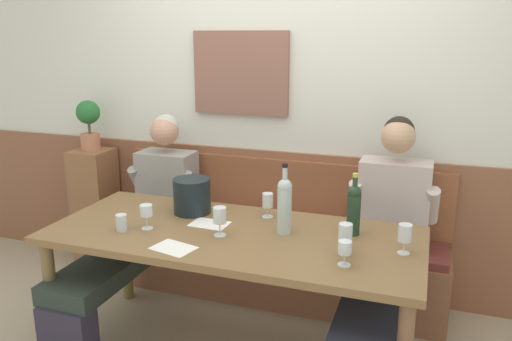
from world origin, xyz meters
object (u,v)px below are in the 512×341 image
Objects in this scene: wall_bench at (272,258)px; ice_bucket at (192,196)px; wine_glass_center_rear at (146,212)px; wine_glass_near_bucket at (405,235)px; wine_bottle_clear_water at (354,208)px; dining_table at (233,246)px; water_tumbler_center at (121,223)px; person_left_seat at (141,219)px; wine_bottle_green_tall at (284,204)px; wine_glass_mid_left at (345,234)px; potted_plant at (89,122)px; wine_glass_right_end at (220,217)px; wine_glass_mid_right at (268,202)px; person_center_left_seat at (386,247)px; wine_glass_left_end at (345,248)px.

ice_bucket is (-0.34, -0.52, 0.57)m from wall_bench.
wine_glass_near_bucket reaches higher than wine_glass_center_rear.
wine_glass_center_rear is (-1.08, -0.29, -0.05)m from wine_bottle_clear_water.
dining_table is 0.62m from water_tumbler_center.
wine_glass_center_rear is at bearing -54.39° from person_left_seat.
wine_bottle_green_tall is 2.48× the size of wine_glass_mid_left.
potted_plant reaches higher than wine_bottle_green_tall.
dining_table is 0.21m from wine_glass_right_end.
wine_bottle_clear_water is at bearing 15.01° from wine_glass_center_rear.
ice_bucket is 1.48× the size of wine_glass_near_bucket.
wine_bottle_clear_water is at bearing -15.76° from potted_plant.
wine_bottle_clear_water reaches higher than wall_bench.
wine_glass_mid_left is 0.63m from wine_glass_mid_right.
dining_table is at bearing -110.34° from wine_glass_mid_right.
wine_glass_near_bucket is at bearing 5.24° from wine_glass_center_rear.
dining_table is 14.63× the size of wine_glass_center_rear.
wine_glass_center_rear is 1.51× the size of water_tumbler_center.
dining_table is 1.51× the size of person_left_seat.
potted_plant reaches higher than person_left_seat.
person_center_left_seat is 1.34m from wine_glass_center_rear.
wine_bottle_green_tall is 2.67× the size of wine_glass_mid_right.
wine_bottle_clear_water is at bearing 20.61° from wine_glass_right_end.
wine_glass_mid_left is (-0.02, 0.13, 0.02)m from wine_glass_left_end.
water_tumbler_center is (-0.58, -0.18, 0.13)m from dining_table.
person_left_seat is at bearing 111.91° from water_tumbler_center.
person_left_seat is 1.01× the size of person_center_left_seat.
dining_table is 0.91m from wine_glass_near_bucket.
wine_glass_mid_right is at bearing 34.90° from wine_glass_center_rear.
wine_bottle_green_tall reaches higher than wall_bench.
potted_plant reaches higher than dining_table.
wine_bottle_clear_water is 0.71m from wine_glass_right_end.
dining_table is 1.52× the size of person_center_left_seat.
person_center_left_seat is at bearing 24.08° from dining_table.
wine_bottle_green_tall reaches higher than wine_glass_right_end.
wall_bench is at bearing 90.00° from dining_table.
wall_bench reaches higher than wine_glass_center_rear.
wine_glass_left_end is at bearing -23.35° from ice_bucket.
person_center_left_seat is 2.34m from potted_plant.
wine_glass_center_rear is 1.36m from potted_plant.
wine_glass_near_bucket is (0.27, 0.10, -0.00)m from wine_glass_mid_left.
wine_glass_center_rear is 0.92× the size of wine_glass_near_bucket.
wine_glass_right_end is (-0.31, -0.15, -0.06)m from wine_bottle_green_tall.
wine_bottle_clear_water is at bearing 93.18° from wine_glass_left_end.
wine_glass_mid_right reaches higher than dining_table.
wine_glass_left_end is (0.98, -0.42, -0.02)m from ice_bucket.
water_tumbler_center is (0.21, -0.53, 0.19)m from person_left_seat.
ice_bucket is at bearing 170.88° from wine_glass_near_bucket.
wine_bottle_clear_water is 3.70× the size of water_tumbler_center.
wine_glass_mid_right is at bearing -3.90° from person_left_seat.
person_left_seat is at bearing 156.26° from dining_table.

